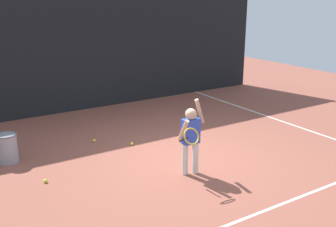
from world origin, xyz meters
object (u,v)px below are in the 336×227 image
tennis_ball_3 (132,144)px  tennis_ball_5 (45,181)px  tennis_player (191,135)px  tennis_ball_0 (94,141)px  tennis_ball_1 (199,126)px  ball_hopper (8,148)px

tennis_ball_3 → tennis_ball_5: same height
tennis_player → tennis_ball_0: (-0.83, 2.39, -0.69)m
tennis_ball_0 → tennis_ball_1: (2.50, -0.41, 0.00)m
tennis_player → tennis_ball_1: size_ratio=20.46×
tennis_ball_1 → ball_hopper: bearing=176.4°
ball_hopper → tennis_ball_0: (1.77, 0.13, -0.26)m
tennis_player → tennis_ball_3: size_ratio=20.46×
tennis_ball_0 → tennis_ball_3: 0.85m
tennis_ball_0 → tennis_ball_3: same height
tennis_ball_0 → tennis_ball_1: 2.53m
tennis_ball_1 → tennis_ball_5: (-3.93, -0.96, 0.00)m
tennis_player → tennis_ball_1: (1.66, 1.98, -0.69)m
tennis_player → tennis_ball_3: tennis_player is taller
tennis_player → tennis_ball_1: tennis_player is taller
tennis_ball_3 → tennis_player: bearing=-82.5°
tennis_ball_3 → tennis_ball_5: 2.17m
ball_hopper → tennis_ball_5: 1.30m
tennis_ball_1 → tennis_ball_3: size_ratio=1.00×
tennis_ball_0 → ball_hopper: bearing=-175.7°
ball_hopper → tennis_ball_1: 4.29m
tennis_ball_1 → tennis_ball_3: bearing=-174.2°
tennis_player → ball_hopper: tennis_player is taller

